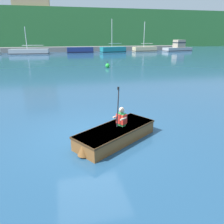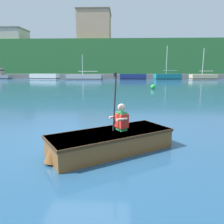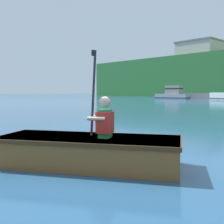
% 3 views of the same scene
% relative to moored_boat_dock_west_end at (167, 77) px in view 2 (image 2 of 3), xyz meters
% --- Properties ---
extents(ground_plane, '(300.00, 300.00, 0.00)m').
position_rel_moored_boat_dock_west_end_xyz_m(ground_plane, '(-9.16, -34.30, -0.50)').
color(ground_plane, navy).
extents(shoreline_ridge, '(120.00, 20.00, 9.32)m').
position_rel_moored_boat_dock_west_end_xyz_m(shoreline_ridge, '(-9.16, 26.13, 4.15)').
color(shoreline_ridge, '#2D6B33').
rests_on(shoreline_ridge, ground).
extents(waterfront_warehouse_left, '(8.98, 7.42, 12.46)m').
position_rel_moored_boat_dock_west_end_xyz_m(waterfront_warehouse_left, '(-38.48, 20.89, 5.74)').
color(waterfront_warehouse_left, '#B2A899').
rests_on(waterfront_warehouse_left, ground).
extents(waterfront_office_block_center, '(8.54, 9.24, 16.64)m').
position_rel_moored_boat_dock_west_end_xyz_m(waterfront_office_block_center, '(-15.27, 21.46, 7.83)').
color(waterfront_office_block_center, tan).
rests_on(waterfront_office_block_center, ground).
extents(marina_dock, '(51.45, 2.40, 0.90)m').
position_rel_moored_boat_dock_west_end_xyz_m(marina_dock, '(-9.16, 4.78, -0.05)').
color(marina_dock, slate).
rests_on(marina_dock, ground).
extents(moored_boat_dock_west_end, '(4.94, 2.55, 5.82)m').
position_rel_moored_boat_dock_west_end_xyz_m(moored_boat_dock_west_end, '(0.00, 0.00, 0.00)').
color(moored_boat_dock_west_end, '#197A84').
rests_on(moored_boat_dock_west_end, ground).
extents(moored_boat_dock_west_inner, '(6.52, 2.50, 4.42)m').
position_rel_moored_boat_dock_west_end_xyz_m(moored_boat_dock_west_inner, '(-14.71, -0.36, -0.09)').
color(moored_boat_dock_west_inner, '#9EA3A8').
rests_on(moored_boat_dock_west_inner, ground).
extents(moored_boat_dock_center_near, '(5.48, 2.53, 1.02)m').
position_rel_moored_boat_dock_west_end_xyz_m(moored_boat_dock_center_near, '(-22.30, 0.79, -0.03)').
color(moored_boat_dock_center_near, white).
rests_on(moored_boat_dock_center_near, ground).
extents(moored_boat_dock_east_end, '(4.87, 2.21, 5.51)m').
position_rel_moored_boat_dock_west_end_xyz_m(moored_boat_dock_east_end, '(6.75, 1.27, -0.06)').
color(moored_boat_dock_east_end, '#CCB789').
rests_on(moored_boat_dock_east_end, ground).
extents(moored_boat_outer_slip_west, '(4.77, 1.54, 1.01)m').
position_rel_moored_boat_dock_west_end_xyz_m(moored_boat_outer_slip_west, '(-6.02, 0.83, -0.03)').
color(moored_boat_outer_slip_west, navy).
rests_on(moored_boat_outer_slip_west, ground).
extents(rowboat_foreground, '(2.87, 2.38, 0.44)m').
position_rel_moored_boat_dock_west_end_xyz_m(rowboat_foreground, '(-8.45, -34.89, -0.26)').
color(rowboat_foreground, brown).
rests_on(rowboat_foreground, ground).
extents(person_paddler, '(0.45, 0.45, 1.28)m').
position_rel_moored_boat_dock_west_end_xyz_m(person_paddler, '(-8.20, -34.72, 0.21)').
color(person_paddler, '#267F3F').
rests_on(person_paddler, rowboat_foreground).
extents(channel_buoy, '(0.44, 0.44, 0.72)m').
position_rel_moored_boat_dock_west_end_xyz_m(channel_buoy, '(-5.23, -19.10, -0.28)').
color(channel_buoy, green).
rests_on(channel_buoy, ground).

